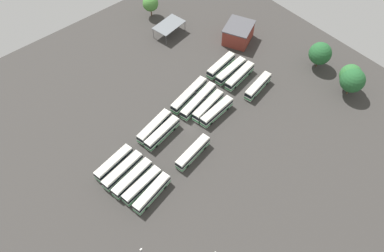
{
  "coord_description": "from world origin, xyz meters",
  "views": [
    {
      "loc": [
        46.58,
        54.4,
        92.07
      ],
      "look_at": [
        0.64,
        1.18,
        1.49
      ],
      "focal_mm": 37.09,
      "sensor_mm": 36.0,
      "label": 1
    }
  ],
  "objects_px": {
    "bus_row3_slot0": "(114,163)",
    "tree_west_edge": "(320,53)",
    "bus_row1_slot3": "(217,111)",
    "bus_row1_slot1": "(199,101)",
    "bus_row0_slot1": "(231,71)",
    "tree_northwest": "(351,75)",
    "bus_row3_slot4": "(152,193)",
    "bus_row0_slot4": "(258,86)",
    "bus_row1_slot2": "(208,106)",
    "maintenance_shelter": "(169,25)",
    "bus_row1_slot0": "(189,95)",
    "bus_row3_slot1": "(123,171)",
    "tree_east_edge": "(353,80)",
    "depot_building": "(238,33)",
    "bus_row0_slot2": "(240,76)",
    "bus_row2_slot1": "(162,133)",
    "tree_south_edge": "(150,3)",
    "bus_row2_slot4": "(193,152)",
    "bus_row3_slot2": "(132,178)",
    "bus_row3_slot3": "(142,185)",
    "bus_row2_slot0": "(154,127)",
    "bus_row0_slot0": "(221,65)"
  },
  "relations": [
    {
      "from": "bus_row3_slot0",
      "to": "tree_west_edge",
      "type": "height_order",
      "value": "tree_west_edge"
    },
    {
      "from": "bus_row1_slot3",
      "to": "bus_row1_slot1",
      "type": "bearing_deg",
      "value": -79.21
    },
    {
      "from": "bus_row0_slot1",
      "to": "tree_northwest",
      "type": "relative_size",
      "value": 1.37
    },
    {
      "from": "bus_row1_slot1",
      "to": "bus_row3_slot4",
      "type": "xyz_separation_m",
      "value": [
        29.77,
        15.77,
        -0.0
      ]
    },
    {
      "from": "bus_row0_slot4",
      "to": "tree_west_edge",
      "type": "relative_size",
      "value": 1.31
    },
    {
      "from": "bus_row1_slot1",
      "to": "bus_row3_slot0",
      "type": "relative_size",
      "value": 1.26
    },
    {
      "from": "bus_row1_slot1",
      "to": "bus_row1_slot2",
      "type": "bearing_deg",
      "value": 102.88
    },
    {
      "from": "bus_row0_slot4",
      "to": "maintenance_shelter",
      "type": "bearing_deg",
      "value": -84.57
    },
    {
      "from": "bus_row1_slot1",
      "to": "bus_row1_slot0",
      "type": "bearing_deg",
      "value": -81.01
    },
    {
      "from": "bus_row3_slot1",
      "to": "tree_east_edge",
      "type": "distance_m",
      "value": 73.22
    },
    {
      "from": "depot_building",
      "to": "bus_row3_slot4",
      "type": "bearing_deg",
      "value": 26.01
    },
    {
      "from": "bus_row0_slot4",
      "to": "bus_row1_slot3",
      "type": "xyz_separation_m",
      "value": [
        16.81,
        -0.88,
        0.0
      ]
    },
    {
      "from": "bus_row0_slot2",
      "to": "bus_row2_slot1",
      "type": "distance_m",
      "value": 32.91
    },
    {
      "from": "tree_east_edge",
      "to": "tree_west_edge",
      "type": "bearing_deg",
      "value": -100.53
    },
    {
      "from": "tree_south_edge",
      "to": "tree_east_edge",
      "type": "bearing_deg",
      "value": 107.31
    },
    {
      "from": "bus_row0_slot1",
      "to": "bus_row1_slot3",
      "type": "xyz_separation_m",
      "value": [
        15.09,
        9.55,
        -0.0
      ]
    },
    {
      "from": "bus_row1_slot1",
      "to": "bus_row1_slot3",
      "type": "xyz_separation_m",
      "value": [
        -1.28,
        6.71,
        -0.0
      ]
    },
    {
      "from": "bus_row2_slot1",
      "to": "tree_west_edge",
      "type": "distance_m",
      "value": 57.92
    },
    {
      "from": "bus_row1_slot3",
      "to": "bus_row3_slot1",
      "type": "height_order",
      "value": "same"
    },
    {
      "from": "bus_row0_slot1",
      "to": "bus_row2_slot4",
      "type": "relative_size",
      "value": 1.04
    },
    {
      "from": "bus_row0_slot1",
      "to": "tree_east_edge",
      "type": "height_order",
      "value": "tree_east_edge"
    },
    {
      "from": "bus_row1_slot1",
      "to": "tree_northwest",
      "type": "height_order",
      "value": "tree_northwest"
    },
    {
      "from": "bus_row1_slot1",
      "to": "bus_row3_slot2",
      "type": "bearing_deg",
      "value": 16.18
    },
    {
      "from": "bus_row0_slot2",
      "to": "tree_northwest",
      "type": "height_order",
      "value": "tree_northwest"
    },
    {
      "from": "bus_row1_slot3",
      "to": "tree_south_edge",
      "type": "distance_m",
      "value": 53.58
    },
    {
      "from": "bus_row0_slot4",
      "to": "bus_row1_slot2",
      "type": "distance_m",
      "value": 17.8
    },
    {
      "from": "bus_row3_slot0",
      "to": "tree_east_edge",
      "type": "height_order",
      "value": "tree_east_edge"
    },
    {
      "from": "bus_row1_slot0",
      "to": "bus_row1_slot2",
      "type": "bearing_deg",
      "value": 100.88
    },
    {
      "from": "bus_row3_slot1",
      "to": "bus_row0_slot4",
      "type": "bearing_deg",
      "value": 177.47
    },
    {
      "from": "tree_south_edge",
      "to": "tree_west_edge",
      "type": "distance_m",
      "value": 62.77
    },
    {
      "from": "bus_row3_slot1",
      "to": "maintenance_shelter",
      "type": "relative_size",
      "value": 1.12
    },
    {
      "from": "bus_row1_slot1",
      "to": "bus_row0_slot2",
      "type": "bearing_deg",
      "value": 177.57
    },
    {
      "from": "bus_row3_slot3",
      "to": "tree_east_edge",
      "type": "xyz_separation_m",
      "value": [
        -68.62,
        14.66,
        4.14
      ]
    },
    {
      "from": "bus_row2_slot0",
      "to": "tree_northwest",
      "type": "bearing_deg",
      "value": 154.88
    },
    {
      "from": "bus_row1_slot0",
      "to": "tree_west_edge",
      "type": "relative_size",
      "value": 1.68
    },
    {
      "from": "bus_row0_slot1",
      "to": "tree_west_edge",
      "type": "height_order",
      "value": "tree_west_edge"
    },
    {
      "from": "bus_row0_slot0",
      "to": "bus_row3_slot1",
      "type": "xyz_separation_m",
      "value": [
        47.31,
        12.15,
        0.0
      ]
    },
    {
      "from": "bus_row3_slot0",
      "to": "tree_northwest",
      "type": "relative_size",
      "value": 1.31
    },
    {
      "from": "bus_row2_slot0",
      "to": "bus_row2_slot4",
      "type": "xyz_separation_m",
      "value": [
        -2.59,
        13.98,
        -0.0
      ]
    },
    {
      "from": "bus_row2_slot4",
      "to": "bus_row1_slot3",
      "type": "bearing_deg",
      "value": -156.65
    },
    {
      "from": "bus_row0_slot4",
      "to": "tree_south_edge",
      "type": "relative_size",
      "value": 1.48
    },
    {
      "from": "bus_row1_slot3",
      "to": "tree_south_edge",
      "type": "height_order",
      "value": "tree_south_edge"
    },
    {
      "from": "bus_row3_slot4",
      "to": "tree_west_edge",
      "type": "height_order",
      "value": "tree_west_edge"
    },
    {
      "from": "bus_row1_slot3",
      "to": "tree_east_edge",
      "type": "height_order",
      "value": "tree_east_edge"
    },
    {
      "from": "bus_row3_slot4",
      "to": "depot_building",
      "type": "bearing_deg",
      "value": -153.99
    },
    {
      "from": "tree_west_edge",
      "to": "bus_row0_slot1",
      "type": "bearing_deg",
      "value": -32.66
    },
    {
      "from": "bus_row2_slot0",
      "to": "bus_row1_slot1",
      "type": "bearing_deg",
      "value": 177.15
    },
    {
      "from": "bus_row0_slot4",
      "to": "bus_row2_slot4",
      "type": "bearing_deg",
      "value": 9.97
    },
    {
      "from": "tree_west_edge",
      "to": "maintenance_shelter",
      "type": "bearing_deg",
      "value": -59.37
    },
    {
      "from": "bus_row3_slot0",
      "to": "tree_west_edge",
      "type": "distance_m",
      "value": 73.86
    }
  ]
}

